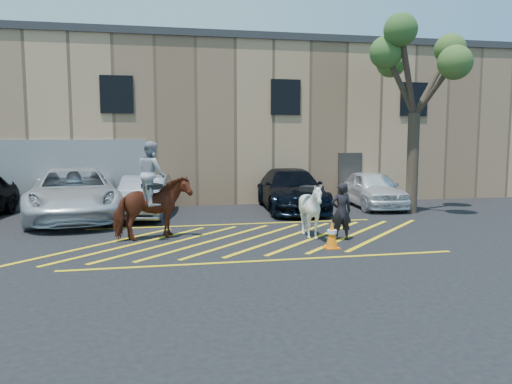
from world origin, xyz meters
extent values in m
plane|color=black|center=(0.00, 0.00, 0.00)|extent=(90.00, 90.00, 0.00)
imported|color=silver|center=(-5.39, 4.43, 0.91)|extent=(3.84, 6.87, 1.81)
imported|color=gray|center=(-2.95, 4.58, 0.75)|extent=(2.19, 4.73, 1.50)
imported|color=black|center=(2.74, 5.04, 0.81)|extent=(2.69, 5.74, 1.62)
imported|color=white|center=(6.28, 5.16, 0.76)|extent=(2.19, 4.59, 1.52)
imported|color=black|center=(2.57, -0.88, 0.81)|extent=(0.61, 0.42, 1.63)
cube|color=tan|center=(0.00, 12.00, 3.50)|extent=(32.00, 10.00, 7.00)
cube|color=#2D2D30|center=(0.00, 12.00, 7.15)|extent=(32.20, 10.20, 0.30)
cube|color=black|center=(-4.00, 6.96, 4.60)|extent=(1.30, 0.08, 1.50)
cube|color=black|center=(3.00, 6.96, 4.60)|extent=(1.30, 0.08, 1.50)
cube|color=black|center=(9.00, 6.96, 4.60)|extent=(1.30, 0.08, 1.50)
cube|color=#38332D|center=(6.00, 6.96, 1.10)|extent=(1.10, 0.08, 2.20)
cube|color=yellow|center=(-4.20, -0.30, 0.01)|extent=(4.20, 4.20, 0.01)
cube|color=yellow|center=(-3.15, -0.30, 0.01)|extent=(4.20, 4.20, 0.01)
cube|color=yellow|center=(-2.10, -0.30, 0.01)|extent=(4.20, 4.20, 0.01)
cube|color=yellow|center=(-1.05, -0.30, 0.01)|extent=(4.20, 4.20, 0.01)
cube|color=yellow|center=(0.00, -0.30, 0.01)|extent=(4.20, 4.20, 0.01)
cube|color=yellow|center=(1.05, -0.30, 0.01)|extent=(4.20, 4.20, 0.01)
cube|color=yellow|center=(2.10, -0.30, 0.01)|extent=(4.20, 4.20, 0.01)
cube|color=yellow|center=(3.15, -0.30, 0.01)|extent=(4.20, 4.20, 0.01)
cube|color=yellow|center=(4.20, -0.30, 0.01)|extent=(4.20, 4.20, 0.01)
cube|color=yellow|center=(0.00, 2.20, 0.01)|extent=(9.50, 0.12, 0.01)
cube|color=yellow|center=(0.00, -2.80, 0.01)|extent=(9.50, 0.12, 0.01)
imported|color=maroon|center=(-2.66, 0.26, 0.90)|extent=(2.32, 1.64, 1.79)
imported|color=#A4A5AE|center=(-2.66, 0.26, 1.89)|extent=(0.96, 1.07, 1.82)
cube|color=black|center=(-2.66, 0.26, 1.52)|extent=(0.63, 0.68, 0.14)
imported|color=white|center=(1.83, -0.43, 0.80)|extent=(1.95, 1.95, 1.61)
cube|color=black|center=(1.83, -0.43, 1.43)|extent=(0.72, 0.72, 0.14)
cube|color=#F7630A|center=(1.94, -1.84, 0.01)|extent=(0.40, 0.40, 0.03)
cone|color=orange|center=(1.94, -1.84, 0.38)|extent=(0.32, 0.32, 0.70)
cylinder|color=white|center=(1.94, -1.84, 0.44)|extent=(0.25, 0.25, 0.10)
cylinder|color=#4B3E2D|center=(7.09, 3.42, 1.90)|extent=(0.44, 0.44, 3.80)
cylinder|color=#4D3F2E|center=(7.87, 3.56, 4.97)|extent=(1.76, 0.51, 2.68)
cylinder|color=#413727|center=(7.01, 4.28, 4.80)|extent=(0.33, 1.88, 2.34)
cylinder|color=#433928|center=(6.48, 3.42, 4.85)|extent=(1.40, 0.20, 2.39)
cylinder|color=#46342A|center=(7.43, 2.69, 4.59)|extent=(0.78, 1.62, 1.96)
cylinder|color=#49352C|center=(6.61, 3.15, 5.20)|extent=(1.16, 0.77, 3.11)
sphere|color=#466D2F|center=(8.65, 3.70, 6.24)|extent=(1.20, 1.20, 1.20)
sphere|color=#4F7030|center=(6.94, 5.14, 5.91)|extent=(1.20, 1.20, 1.20)
sphere|color=#406A2D|center=(5.87, 3.42, 6.00)|extent=(1.20, 1.20, 1.20)
sphere|color=#49662B|center=(7.76, 1.97, 5.48)|extent=(1.20, 1.20, 1.20)
sphere|color=#366029|center=(6.14, 2.88, 6.71)|extent=(1.20, 1.20, 1.20)
camera|label=1|loc=(-2.57, -14.02, 2.91)|focal=35.00mm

